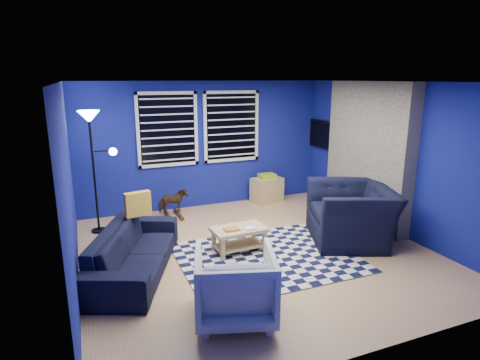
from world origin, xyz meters
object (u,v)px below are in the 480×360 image
(floor_lamp, at_px, (92,134))
(sofa, at_px, (134,251))
(armchair_big, at_px, (351,214))
(cabinet, at_px, (267,189))
(coffee_table, at_px, (239,234))
(rocking_horse, at_px, (173,202))
(tv, at_px, (324,135))
(armchair_bent, at_px, (235,285))

(floor_lamp, bearing_deg, sofa, -78.73)
(armchair_big, bearing_deg, cabinet, -150.84)
(coffee_table, distance_m, cabinet, 2.62)
(armchair_big, xyz_separation_m, rocking_horse, (-2.39, 2.19, -0.15))
(tv, relative_size, cabinet, 1.44)
(tv, relative_size, sofa, 0.48)
(armchair_bent, bearing_deg, floor_lamp, -52.08)
(coffee_table, bearing_deg, tv, 35.21)
(tv, height_order, coffee_table, tv)
(sofa, height_order, armchair_bent, armchair_bent)
(rocking_horse, bearing_deg, coffee_table, -170.03)
(armchair_bent, height_order, cabinet, armchair_bent)
(sofa, height_order, armchair_big, armchair_big)
(sofa, xyz_separation_m, coffee_table, (1.54, 0.07, -0.03))
(cabinet, bearing_deg, tv, -25.79)
(floor_lamp, bearing_deg, rocking_horse, 11.31)
(sofa, relative_size, floor_lamp, 1.03)
(armchair_bent, height_order, rocking_horse, armchair_bent)
(sofa, bearing_deg, rocking_horse, -3.42)
(tv, xyz_separation_m, armchair_bent, (-3.37, -3.47, -1.01))
(armchair_bent, relative_size, coffee_table, 1.05)
(coffee_table, bearing_deg, armchair_bent, -113.40)
(rocking_horse, distance_m, floor_lamp, 1.93)
(sofa, xyz_separation_m, floor_lamp, (-0.35, 1.74, 1.37))
(armchair_bent, bearing_deg, armchair_big, -134.71)
(sofa, relative_size, armchair_big, 1.53)
(rocking_horse, relative_size, cabinet, 0.78)
(sofa, height_order, coffee_table, sofa)
(coffee_table, bearing_deg, cabinet, 55.00)
(armchair_big, xyz_separation_m, floor_lamp, (-3.72, 1.93, 1.23))
(armchair_big, bearing_deg, rocking_horse, -111.14)
(rocking_horse, bearing_deg, cabinet, -90.34)
(tv, height_order, floor_lamp, floor_lamp)
(armchair_bent, bearing_deg, coffee_table, -95.85)
(rocking_horse, distance_m, coffee_table, 2.02)
(armchair_big, distance_m, floor_lamp, 4.36)
(cabinet, relative_size, floor_lamp, 0.34)
(armchair_big, height_order, floor_lamp, floor_lamp)
(tv, relative_size, armchair_bent, 1.15)
(sofa, relative_size, cabinet, 3.03)
(sofa, bearing_deg, armchair_big, -70.50)
(tv, xyz_separation_m, armchair_big, (-0.86, -2.15, -0.95))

